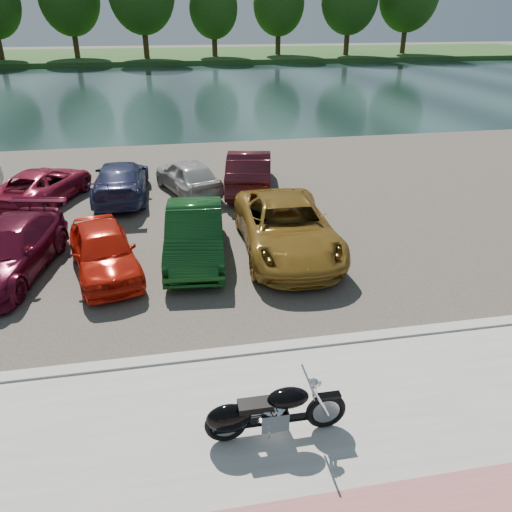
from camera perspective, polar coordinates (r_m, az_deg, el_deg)
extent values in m
plane|color=#595447|center=(8.97, 3.39, -18.62)|extent=(200.00, 200.00, 0.00)
cube|color=#AAA7A0|center=(8.28, 5.15, -23.15)|extent=(60.00, 6.00, 0.10)
cube|color=#AAA7A0|center=(10.40, 0.79, -10.68)|extent=(60.00, 0.30, 0.14)
cube|color=#3E3832|center=(18.34, -4.68, 6.15)|extent=(60.00, 18.00, 0.04)
cube|color=#172928|center=(46.60, -8.76, 18.30)|extent=(120.00, 40.00, 0.00)
cube|color=#204719|center=(78.38, -9.90, 21.63)|extent=(120.00, 24.00, 0.60)
cylinder|color=#3B2915|center=(74.32, -20.03, 22.64)|extent=(0.70, 0.70, 5.40)
cylinder|color=#3B2915|center=(70.80, -12.58, 23.56)|extent=(0.70, 0.70, 5.85)
cylinder|color=#3B2915|center=(72.62, -4.77, 23.57)|extent=(0.70, 0.70, 4.50)
ellipsoid|color=#15390F|center=(72.54, -4.89, 26.41)|extent=(6.30, 6.30, 7.56)
cylinder|color=#3B2915|center=(75.46, 2.54, 23.90)|extent=(0.70, 0.70, 4.95)
ellipsoid|color=#15390F|center=(75.40, 2.61, 26.91)|extent=(6.93, 6.93, 8.32)
cylinder|color=#3B2915|center=(75.30, 10.38, 23.71)|extent=(0.70, 0.70, 5.40)
cylinder|color=#3B2915|center=(80.07, 16.62, 23.41)|extent=(0.70, 0.70, 5.85)
torus|color=black|center=(8.62, 7.97, -17.11)|extent=(0.68, 0.12, 0.68)
torus|color=black|center=(8.35, -3.48, -18.64)|extent=(0.68, 0.12, 0.68)
cylinder|color=#B2B2B7|center=(8.62, 7.97, -17.11)|extent=(0.46, 0.06, 0.46)
cylinder|color=#B2B2B7|center=(8.35, -3.48, -18.64)|extent=(0.46, 0.06, 0.46)
cylinder|color=silver|center=(8.31, 7.37, -16.20)|extent=(0.33, 0.05, 0.63)
cylinder|color=silver|center=(8.45, 6.96, -15.31)|extent=(0.33, 0.05, 0.63)
cylinder|color=silver|center=(8.08, 5.99, -13.93)|extent=(0.04, 0.75, 0.04)
sphere|color=silver|center=(8.16, 6.66, -14.26)|extent=(0.16, 0.16, 0.16)
sphere|color=silver|center=(8.17, 7.14, -14.19)|extent=(0.11, 0.11, 0.11)
cube|color=black|center=(8.41, 8.11, -15.58)|extent=(0.45, 0.14, 0.06)
cube|color=black|center=(8.49, 2.36, -18.24)|extent=(1.20, 0.10, 0.08)
cube|color=silver|center=(8.43, 2.02, -17.95)|extent=(0.45, 0.32, 0.34)
cylinder|color=silver|center=(8.31, 2.74, -16.86)|extent=(0.24, 0.18, 0.27)
cylinder|color=silver|center=(8.28, 1.33, -17.05)|extent=(0.24, 0.18, 0.27)
ellipsoid|color=black|center=(8.22, 3.69, -15.88)|extent=(0.68, 0.36, 0.32)
cube|color=black|center=(8.17, -0.09, -16.67)|extent=(0.55, 0.28, 0.10)
ellipsoid|color=black|center=(8.27, -3.14, -18.02)|extent=(0.73, 0.34, 0.50)
cube|color=black|center=(8.31, -3.49, -18.40)|extent=(0.40, 0.18, 0.30)
cylinder|color=silver|center=(8.59, -0.29, -18.09)|extent=(1.10, 0.09, 0.09)
cylinder|color=silver|center=(8.54, -0.29, -17.71)|extent=(1.10, 0.09, 0.09)
cylinder|color=#B2B2B7|center=(8.45, 1.56, -19.94)|extent=(0.02, 0.14, 0.22)
imported|color=#580C22|center=(14.46, -26.49, 0.59)|extent=(2.77, 4.97, 1.36)
imported|color=red|center=(13.60, -17.04, 0.63)|extent=(2.38, 4.09, 1.31)
imported|color=#113F15|center=(13.91, -7.00, 2.56)|extent=(1.91, 4.51, 1.45)
imported|color=olive|center=(14.18, 3.52, 3.32)|extent=(2.68, 5.51, 1.51)
imported|color=maroon|center=(19.69, -23.17, 7.47)|extent=(3.48, 4.85, 1.23)
imported|color=navy|center=(19.16, -15.19, 8.38)|extent=(1.97, 4.64, 1.34)
imported|color=#B9B9B4|center=(19.26, -7.81, 9.08)|extent=(2.69, 4.07, 1.29)
imported|color=#47131A|center=(19.38, -0.76, 9.80)|extent=(2.50, 4.85, 1.52)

